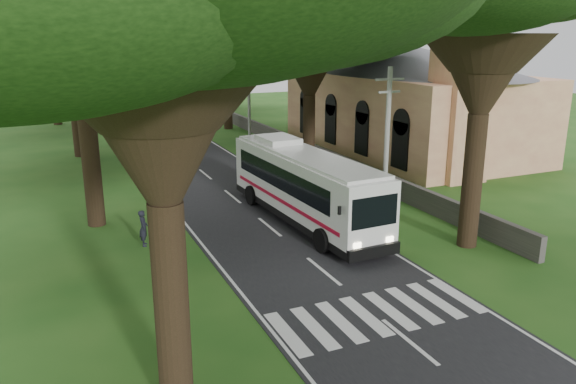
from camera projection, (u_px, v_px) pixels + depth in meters
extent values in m
plane|color=#1D4A15|center=(347.00, 291.00, 21.52)|extent=(140.00, 140.00, 0.00)
cube|color=black|center=(188.00, 160.00, 43.53)|extent=(8.00, 120.00, 0.04)
cube|color=silver|center=(375.00, 314.00, 19.76)|extent=(8.00, 3.00, 0.01)
cube|color=#383533|center=(298.00, 146.00, 45.97)|extent=(0.35, 50.00, 1.20)
cube|color=tan|center=(406.00, 111.00, 46.98)|extent=(12.00, 22.00, 6.40)
pyramid|color=#595960|center=(410.00, 45.00, 45.50)|extent=(14.00, 24.00, 2.20)
cube|color=tan|center=(459.00, 105.00, 36.52)|extent=(3.00, 3.00, 10.00)
cone|color=#595960|center=(467.00, 12.00, 34.93)|extent=(4.00, 4.00, 1.60)
cylinder|color=gray|center=(386.00, 149.00, 27.84)|extent=(0.24, 0.24, 8.00)
cube|color=gray|center=(390.00, 79.00, 26.90)|extent=(1.60, 0.10, 0.10)
cube|color=gray|center=(389.00, 92.00, 27.07)|extent=(1.20, 0.10, 0.10)
cylinder|color=gray|center=(249.00, 104.00, 45.44)|extent=(0.24, 0.24, 8.00)
cube|color=gray|center=(248.00, 61.00, 44.51)|extent=(1.60, 0.10, 0.10)
cube|color=gray|center=(248.00, 68.00, 44.67)|extent=(1.20, 0.10, 0.10)
cylinder|color=gray|center=(188.00, 84.00, 63.05)|extent=(0.24, 0.24, 8.00)
cube|color=gray|center=(187.00, 53.00, 62.12)|extent=(1.60, 0.10, 0.10)
cube|color=gray|center=(187.00, 58.00, 62.28)|extent=(1.20, 0.10, 0.10)
cylinder|color=black|center=(172.00, 307.00, 14.33)|extent=(0.90, 0.90, 5.61)
cone|color=black|center=(160.00, 124.00, 13.04)|extent=(3.20, 3.20, 3.80)
cylinder|color=black|center=(91.00, 166.00, 28.14)|extent=(0.90, 0.90, 6.23)
cone|color=black|center=(81.00, 64.00, 26.76)|extent=(3.20, 3.20, 3.80)
cylinder|color=black|center=(77.00, 120.00, 44.22)|extent=(0.90, 0.90, 5.86)
cone|color=black|center=(70.00, 57.00, 42.90)|extent=(3.20, 3.20, 3.80)
cylinder|color=black|center=(55.00, 95.00, 59.62)|extent=(0.90, 0.90, 6.34)
cone|color=black|center=(49.00, 46.00, 58.23)|extent=(3.20, 3.20, 3.80)
cylinder|color=black|center=(472.00, 182.00, 25.35)|extent=(0.90, 0.90, 6.14)
cone|color=black|center=(483.00, 70.00, 23.98)|extent=(3.20, 3.20, 3.80)
cylinder|color=black|center=(309.00, 130.00, 41.52)|extent=(0.90, 0.90, 5.18)
cone|color=black|center=(310.00, 68.00, 40.28)|extent=(3.20, 3.20, 3.80)
ellipsoid|color=black|center=(310.00, 18.00, 39.34)|extent=(15.35, 15.35, 6.45)
cylinder|color=black|center=(228.00, 97.00, 56.99)|extent=(0.90, 0.90, 6.48)
cone|color=black|center=(226.00, 45.00, 55.58)|extent=(3.20, 3.20, 3.80)
cylinder|color=black|center=(193.00, 84.00, 73.28)|extent=(0.90, 0.90, 6.02)
cone|color=black|center=(191.00, 46.00, 71.94)|extent=(3.20, 3.20, 3.80)
ellipsoid|color=black|center=(189.00, 9.00, 70.71)|extent=(13.28, 13.28, 5.58)
cube|color=silver|center=(304.00, 185.00, 28.90)|extent=(3.21, 12.59, 3.07)
cube|color=black|center=(302.00, 175.00, 29.05)|extent=(3.16, 10.31, 1.14)
cube|color=black|center=(304.00, 212.00, 29.31)|extent=(3.25, 12.63, 0.36)
cube|color=#B20B26|center=(304.00, 198.00, 29.10)|extent=(3.20, 11.35, 0.19)
cube|color=silver|center=(305.00, 154.00, 28.47)|extent=(2.97, 11.96, 0.19)
cylinder|color=black|center=(322.00, 241.00, 25.16)|extent=(0.42, 1.16, 1.14)
cylinder|color=black|center=(370.00, 232.00, 26.28)|extent=(0.42, 1.16, 1.14)
cylinder|color=black|center=(252.00, 195.00, 32.14)|extent=(0.42, 1.16, 1.14)
cylinder|color=black|center=(292.00, 190.00, 33.25)|extent=(0.42, 1.16, 1.14)
imported|color=#B4B5BA|center=(123.00, 120.00, 58.58)|extent=(2.27, 4.40, 1.43)
imported|color=navy|center=(123.00, 108.00, 68.34)|extent=(1.86, 4.03, 1.28)
imported|color=maroon|center=(131.00, 103.00, 72.55)|extent=(3.28, 5.53, 1.50)
imported|color=black|center=(143.00, 228.00, 25.93)|extent=(0.50, 0.68, 1.71)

